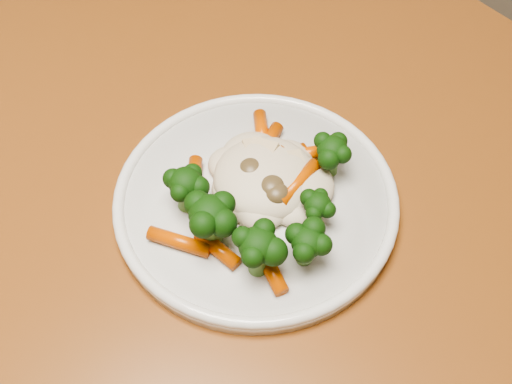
% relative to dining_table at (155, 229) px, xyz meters
% --- Properties ---
extents(dining_table, '(1.50, 1.23, 0.75)m').
position_rel_dining_table_xyz_m(dining_table, '(0.00, 0.00, 0.00)').
color(dining_table, brown).
rests_on(dining_table, ground).
extents(plate, '(0.24, 0.24, 0.01)m').
position_rel_dining_table_xyz_m(plate, '(0.10, 0.02, 0.10)').
color(plate, white).
rests_on(plate, dining_table).
extents(meal, '(0.16, 0.17, 0.05)m').
position_rel_dining_table_xyz_m(meal, '(0.11, 0.02, 0.12)').
color(meal, beige).
rests_on(meal, plate).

